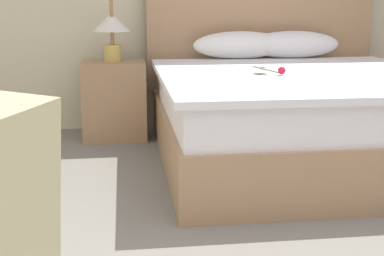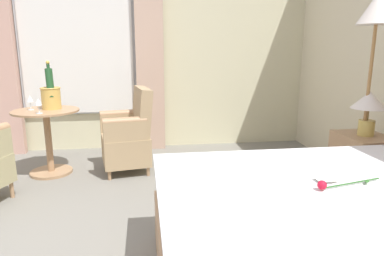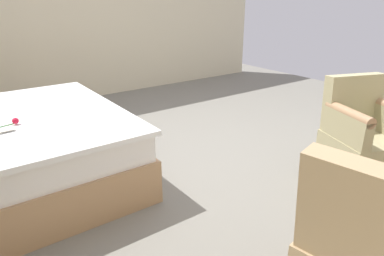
% 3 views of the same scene
% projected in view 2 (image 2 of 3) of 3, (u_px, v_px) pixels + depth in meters
% --- Properties ---
extents(wall_window_side, '(0.27, 6.22, 2.73)m').
position_uv_depth(wall_window_side, '(79.00, 47.00, 4.44)').
color(wall_window_side, beige).
rests_on(wall_window_side, ground).
extents(nightstand, '(0.51, 0.37, 0.61)m').
position_uv_depth(nightstand, '(361.00, 170.00, 2.96)').
color(nightstand, '#A8805B').
rests_on(nightstand, ground).
extents(bedside_lamp, '(0.29, 0.29, 0.37)m').
position_uv_depth(bedside_lamp, '(369.00, 105.00, 2.84)').
color(bedside_lamp, tan).
rests_on(bedside_lamp, nightstand).
extents(floor_lamp_brass, '(0.30, 0.30, 1.77)m').
position_uv_depth(floor_lamp_brass, '(375.00, 32.00, 2.71)').
color(floor_lamp_brass, '#9F7341').
rests_on(floor_lamp_brass, ground).
extents(side_table_round, '(0.68, 0.68, 0.70)m').
position_uv_depth(side_table_round, '(48.00, 137.00, 3.67)').
color(side_table_round, '#A8805B').
rests_on(side_table_round, ground).
extents(champagne_bucket, '(0.21, 0.21, 0.51)m').
position_uv_depth(champagne_bucket, '(51.00, 95.00, 3.64)').
color(champagne_bucket, '#D6AC52').
rests_on(champagne_bucket, side_table_round).
extents(wine_glass_near_bucket, '(0.07, 0.07, 0.15)m').
position_uv_depth(wine_glass_near_bucket, '(30.00, 99.00, 3.58)').
color(wine_glass_near_bucket, white).
rests_on(wine_glass_near_bucket, side_table_round).
extents(wine_glass_near_edge, '(0.07, 0.07, 0.15)m').
position_uv_depth(wine_glass_near_edge, '(38.00, 103.00, 3.38)').
color(wine_glass_near_edge, white).
rests_on(wine_glass_near_edge, side_table_round).
extents(armchair_by_window, '(0.63, 0.61, 0.93)m').
position_uv_depth(armchair_by_window, '(129.00, 136.00, 3.77)').
color(armchair_by_window, '#A8805B').
rests_on(armchair_by_window, ground).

